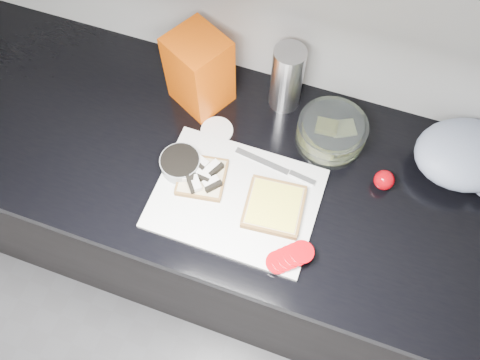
% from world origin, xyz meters
% --- Properties ---
extents(base_cabinet, '(3.50, 0.60, 0.86)m').
position_xyz_m(base_cabinet, '(0.00, 1.20, 0.43)').
color(base_cabinet, black).
rests_on(base_cabinet, ground).
extents(countertop, '(3.50, 0.64, 0.04)m').
position_xyz_m(countertop, '(0.00, 1.20, 0.88)').
color(countertop, black).
rests_on(countertop, base_cabinet).
extents(cutting_board, '(0.40, 0.30, 0.01)m').
position_xyz_m(cutting_board, '(-0.13, 1.10, 0.91)').
color(cutting_board, silver).
rests_on(cutting_board, countertop).
extents(bread_left, '(0.14, 0.14, 0.04)m').
position_xyz_m(bread_left, '(-0.23, 1.12, 0.92)').
color(bread_left, '#C5B08B').
rests_on(bread_left, cutting_board).
extents(bread_right, '(0.16, 0.16, 0.02)m').
position_xyz_m(bread_right, '(-0.03, 1.10, 0.92)').
color(bread_right, '#C5B08B').
rests_on(bread_right, cutting_board).
extents(tomato_slices, '(0.11, 0.10, 0.02)m').
position_xyz_m(tomato_slices, '(0.04, 0.99, 0.92)').
color(tomato_slices, '#A9030B').
rests_on(tomato_slices, cutting_board).
extents(knife, '(0.22, 0.05, 0.01)m').
position_xyz_m(knife, '(-0.04, 1.21, 0.92)').
color(knife, silver).
rests_on(knife, cutting_board).
extents(seed_tub, '(0.10, 0.10, 0.05)m').
position_xyz_m(seed_tub, '(-0.29, 1.13, 0.93)').
color(seed_tub, gray).
rests_on(seed_tub, countertop).
extents(tub_lid, '(0.10, 0.10, 0.01)m').
position_xyz_m(tub_lid, '(-0.25, 1.27, 0.90)').
color(tub_lid, silver).
rests_on(tub_lid, countertop).
extents(glass_bowl, '(0.18, 0.18, 0.07)m').
position_xyz_m(glass_bowl, '(0.04, 1.34, 0.94)').
color(glass_bowl, silver).
rests_on(glass_bowl, countertop).
extents(bread_bag, '(0.18, 0.18, 0.22)m').
position_xyz_m(bread_bag, '(-0.32, 1.36, 1.01)').
color(bread_bag, '#E84C03').
rests_on(bread_bag, countertop).
extents(steel_canister, '(0.08, 0.08, 0.20)m').
position_xyz_m(steel_canister, '(-0.10, 1.42, 1.00)').
color(steel_canister, '#B9B9BE').
rests_on(steel_canister, countertop).
extents(grocery_bag, '(0.32, 0.29, 0.11)m').
position_xyz_m(grocery_bag, '(0.39, 1.37, 0.95)').
color(grocery_bag, '#929FB4').
rests_on(grocery_bag, countertop).
extents(whole_tomatoes, '(0.05, 0.05, 0.05)m').
position_xyz_m(whole_tomatoes, '(0.20, 1.26, 0.93)').
color(whole_tomatoes, '#A9030B').
rests_on(whole_tomatoes, countertop).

